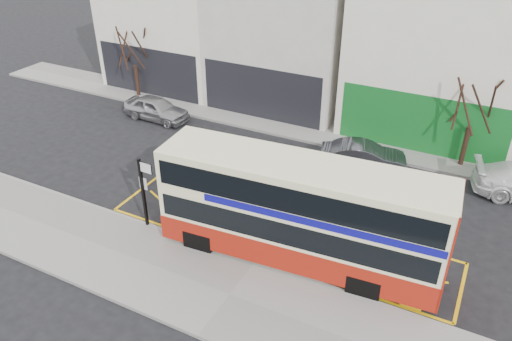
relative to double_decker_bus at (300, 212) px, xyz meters
The scene contains 14 objects.
ground 2.58m from the double_decker_bus, 154.93° to the right, with size 120.00×120.00×0.00m, color black.
pavement 3.79m from the double_decker_bus, 113.93° to the right, with size 40.00×4.00×0.15m, color gray.
kerb 2.63m from the double_decker_bus, 142.80° to the right, with size 40.00×0.15×0.15m, color gray.
far_pavement 10.68m from the double_decker_bus, 97.06° to the left, with size 50.00×3.00×0.15m, color gray.
road_markings 2.69m from the double_decker_bus, 142.24° to the left, with size 14.00×3.40×0.01m, color yellow, non-canonical shape.
terrace_far_left 20.80m from the double_decker_bus, 135.79° to the left, with size 8.00×8.01×10.80m.
terrace_left 16.22m from the double_decker_bus, 115.26° to the left, with size 8.00×8.01×11.80m.
terrace_green_shop 14.84m from the double_decker_bus, 81.26° to the left, with size 9.00×8.01×11.30m.
double_decker_bus is the anchor object (origin of this frame).
bus_stop_post 6.25m from the double_decker_bus, behind, with size 0.76×0.13×3.06m.
car_silver 14.59m from the double_decker_bus, 147.80° to the left, with size 1.62×4.02×1.37m, color #A9A8AD.
car_grey 7.75m from the double_decker_bus, 88.59° to the left, with size 1.45×4.14×1.37m, color #3F4247.
street_tree_left 18.48m from the double_decker_bus, 147.11° to the left, with size 2.68×2.68×5.78m.
street_tree_right 11.13m from the double_decker_bus, 66.13° to the left, with size 2.71×2.71×5.86m.
Camera 1 is at (6.47, -12.96, 12.41)m, focal length 35.00 mm.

